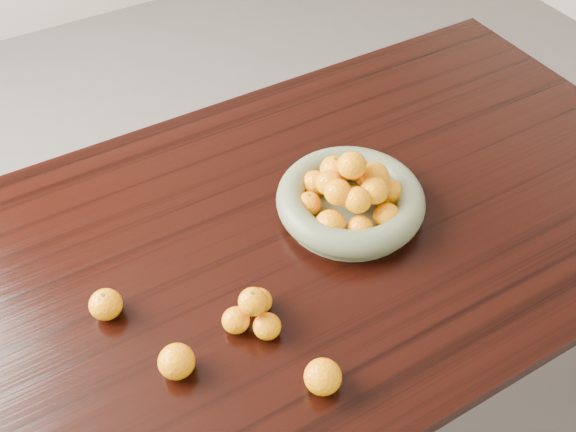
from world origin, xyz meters
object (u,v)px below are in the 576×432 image
fruit_bowl (351,198)px  loose_orange_0 (106,304)px  dining_table (273,267)px  orange_pyramid (254,312)px

fruit_bowl → loose_orange_0: fruit_bowl is taller
dining_table → loose_orange_0: loose_orange_0 is taller
dining_table → loose_orange_0: size_ratio=31.23×
dining_table → orange_pyramid: orange_pyramid is taller
fruit_bowl → orange_pyramid: size_ratio=2.91×
dining_table → fruit_bowl: bearing=-3.4°
dining_table → fruit_bowl: fruit_bowl is taller
fruit_bowl → dining_table: bearing=176.6°
fruit_bowl → loose_orange_0: (-0.56, 0.00, -0.01)m
dining_table → fruit_bowl: size_ratio=6.12×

